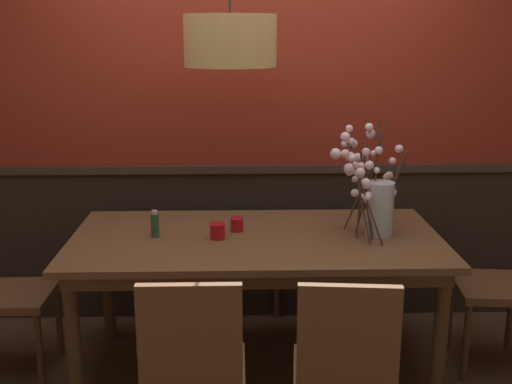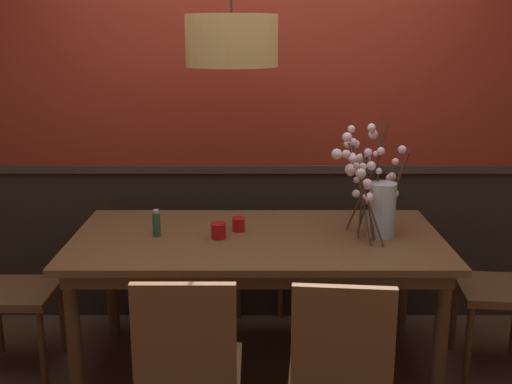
{
  "view_description": "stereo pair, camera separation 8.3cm",
  "coord_description": "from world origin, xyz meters",
  "px_view_note": "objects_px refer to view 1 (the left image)",
  "views": [
    {
      "loc": [
        -0.09,
        -3.18,
        1.83
      ],
      "look_at": [
        0.0,
        0.0,
        1.02
      ],
      "focal_mm": 44.4,
      "sensor_mm": 36.0,
      "label": 1
    },
    {
      "loc": [
        -0.01,
        -3.18,
        1.83
      ],
      "look_at": [
        0.0,
        0.0,
        1.02
      ],
      "focal_mm": 44.4,
      "sensor_mm": 36.0,
      "label": 2
    }
  ],
  "objects_px": {
    "chair_near_side_left": "(193,369)",
    "chair_far_side_left": "(209,231)",
    "candle_holder_nearer_edge": "(217,231)",
    "vase_with_blossoms": "(374,196)",
    "chair_head_east_end": "(507,279)",
    "chair_near_side_right": "(345,368)",
    "candle_holder_nearer_center": "(237,224)",
    "pendant_lamp": "(230,41)",
    "condiment_bottle": "(155,225)",
    "chair_far_side_right": "(300,232)",
    "dining_table": "(256,250)"
  },
  "relations": [
    {
      "from": "chair_near_side_left",
      "to": "chair_far_side_left",
      "type": "height_order",
      "value": "chair_near_side_left"
    },
    {
      "from": "dining_table",
      "to": "candle_holder_nearer_center",
      "type": "distance_m",
      "value": 0.18
    },
    {
      "from": "chair_head_east_end",
      "to": "vase_with_blossoms",
      "type": "bearing_deg",
      "value": 178.72
    },
    {
      "from": "pendant_lamp",
      "to": "chair_far_side_left",
      "type": "bearing_deg",
      "value": 100.7
    },
    {
      "from": "vase_with_blossoms",
      "to": "chair_far_side_left",
      "type": "bearing_deg",
      "value": 135.98
    },
    {
      "from": "chair_near_side_right",
      "to": "candle_holder_nearer_center",
      "type": "bearing_deg",
      "value": 113.1
    },
    {
      "from": "dining_table",
      "to": "candle_holder_nearer_center",
      "type": "height_order",
      "value": "candle_holder_nearer_center"
    },
    {
      "from": "chair_head_east_end",
      "to": "condiment_bottle",
      "type": "bearing_deg",
      "value": -179.88
    },
    {
      "from": "dining_table",
      "to": "condiment_bottle",
      "type": "bearing_deg",
      "value": -179.47
    },
    {
      "from": "chair_near_side_left",
      "to": "candle_holder_nearer_edge",
      "type": "height_order",
      "value": "chair_near_side_left"
    },
    {
      "from": "dining_table",
      "to": "chair_head_east_end",
      "type": "xyz_separation_m",
      "value": [
        1.37,
        -0.0,
        -0.18
      ]
    },
    {
      "from": "chair_far_side_right",
      "to": "candle_holder_nearer_center",
      "type": "height_order",
      "value": "chair_far_side_right"
    },
    {
      "from": "dining_table",
      "to": "chair_far_side_left",
      "type": "bearing_deg",
      "value": 107.97
    },
    {
      "from": "vase_with_blossoms",
      "to": "pendant_lamp",
      "type": "distance_m",
      "value": 1.09
    },
    {
      "from": "chair_far_side_left",
      "to": "candle_holder_nearer_center",
      "type": "bearing_deg",
      "value": -76.76
    },
    {
      "from": "dining_table",
      "to": "chair_near_side_left",
      "type": "xyz_separation_m",
      "value": [
        -0.28,
        -0.91,
        -0.17
      ]
    },
    {
      "from": "chair_near_side_right",
      "to": "chair_head_east_end",
      "type": "relative_size",
      "value": 1.03
    },
    {
      "from": "chair_head_east_end",
      "to": "chair_near_side_left",
      "type": "height_order",
      "value": "chair_near_side_left"
    },
    {
      "from": "chair_far_side_left",
      "to": "chair_near_side_right",
      "type": "bearing_deg",
      "value": -71.17
    },
    {
      "from": "dining_table",
      "to": "chair_near_side_right",
      "type": "distance_m",
      "value": 0.99
    },
    {
      "from": "candle_holder_nearer_center",
      "to": "chair_head_east_end",
      "type": "bearing_deg",
      "value": -3.41
    },
    {
      "from": "chair_near_side_left",
      "to": "condiment_bottle",
      "type": "height_order",
      "value": "chair_near_side_left"
    },
    {
      "from": "chair_far_side_left",
      "to": "candle_holder_nearer_center",
      "type": "xyz_separation_m",
      "value": [
        0.19,
        -0.81,
        0.3
      ]
    },
    {
      "from": "vase_with_blossoms",
      "to": "condiment_bottle",
      "type": "distance_m",
      "value": 1.16
    },
    {
      "from": "vase_with_blossoms",
      "to": "condiment_bottle",
      "type": "relative_size",
      "value": 4.22
    },
    {
      "from": "condiment_bottle",
      "to": "chair_head_east_end",
      "type": "bearing_deg",
      "value": 0.12
    },
    {
      "from": "candle_holder_nearer_edge",
      "to": "vase_with_blossoms",
      "type": "bearing_deg",
      "value": 3.7
    },
    {
      "from": "chair_head_east_end",
      "to": "pendant_lamp",
      "type": "xyz_separation_m",
      "value": [
        -1.5,
        0.03,
        1.27
      ]
    },
    {
      "from": "chair_head_east_end",
      "to": "chair_far_side_left",
      "type": "xyz_separation_m",
      "value": [
        -1.66,
        0.9,
        -0.0
      ]
    },
    {
      "from": "chair_far_side_left",
      "to": "pendant_lamp",
      "type": "bearing_deg",
      "value": -79.3
    },
    {
      "from": "chair_far_side_left",
      "to": "pendant_lamp",
      "type": "relative_size",
      "value": 0.68
    },
    {
      "from": "chair_far_side_left",
      "to": "chair_far_side_right",
      "type": "bearing_deg",
      "value": -1.18
    },
    {
      "from": "chair_near_side_right",
      "to": "candle_holder_nearer_center",
      "type": "height_order",
      "value": "chair_near_side_right"
    },
    {
      "from": "candle_holder_nearer_edge",
      "to": "dining_table",
      "type": "bearing_deg",
      "value": 10.53
    },
    {
      "from": "chair_far_side_right",
      "to": "chair_near_side_right",
      "type": "height_order",
      "value": "chair_near_side_right"
    },
    {
      "from": "chair_near_side_right",
      "to": "vase_with_blossoms",
      "type": "xyz_separation_m",
      "value": [
        0.29,
        0.94,
        0.47
      ]
    },
    {
      "from": "chair_head_east_end",
      "to": "vase_with_blossoms",
      "type": "relative_size",
      "value": 1.47
    },
    {
      "from": "chair_near_side_right",
      "to": "dining_table",
      "type": "bearing_deg",
      "value": 109.67
    },
    {
      "from": "chair_head_east_end",
      "to": "chair_near_side_left",
      "type": "distance_m",
      "value": 1.88
    },
    {
      "from": "dining_table",
      "to": "pendant_lamp",
      "type": "xyz_separation_m",
      "value": [
        -0.13,
        0.03,
        1.09
      ]
    },
    {
      "from": "chair_far_side_right",
      "to": "vase_with_blossoms",
      "type": "xyz_separation_m",
      "value": [
        0.3,
        -0.87,
        0.48
      ]
    },
    {
      "from": "candle_holder_nearer_center",
      "to": "dining_table",
      "type": "bearing_deg",
      "value": -40.77
    },
    {
      "from": "chair_near_side_left",
      "to": "pendant_lamp",
      "type": "xyz_separation_m",
      "value": [
        0.15,
        0.94,
        1.26
      ]
    },
    {
      "from": "dining_table",
      "to": "chair_head_east_end",
      "type": "bearing_deg",
      "value": -0.03
    },
    {
      "from": "chair_near_side_left",
      "to": "chair_far_side_left",
      "type": "bearing_deg",
      "value": 90.52
    },
    {
      "from": "chair_near_side_right",
      "to": "candle_holder_nearer_edge",
      "type": "bearing_deg",
      "value": 121.04
    },
    {
      "from": "chair_head_east_end",
      "to": "condiment_bottle",
      "type": "xyz_separation_m",
      "value": [
        -1.9,
        -0.0,
        0.33
      ]
    },
    {
      "from": "candle_holder_nearer_center",
      "to": "condiment_bottle",
      "type": "distance_m",
      "value": 0.44
    },
    {
      "from": "chair_head_east_end",
      "to": "chair_near_side_right",
      "type": "bearing_deg",
      "value": -138.51
    },
    {
      "from": "chair_far_side_left",
      "to": "chair_near_side_left",
      "type": "bearing_deg",
      "value": -89.48
    }
  ]
}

